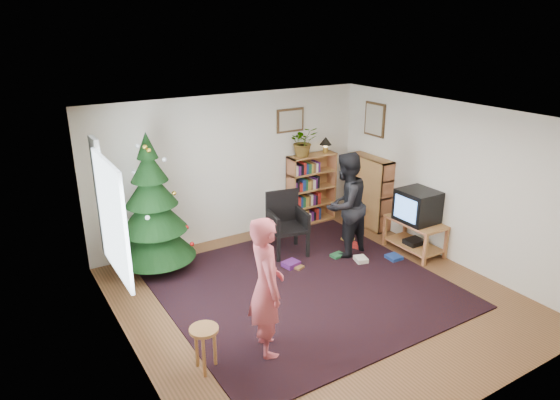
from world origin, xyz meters
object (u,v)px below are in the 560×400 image
bookshelf_back (311,188)px  bookshelf_right (369,191)px  person_standing (266,287)px  person_by_chair (345,205)px  crt_tv (418,206)px  tv_stand (415,233)px  picture_right (375,119)px  stool (204,338)px  table_lamp (326,142)px  potted_plant (303,141)px  armchair (284,220)px  picture_back (290,120)px  christmas_tree (153,215)px

bookshelf_back → bookshelf_right: 1.06m
person_standing → person_by_chair: bearing=-42.2°
crt_tv → tv_stand: bearing=-0.0°
picture_right → stool: 5.21m
tv_stand → stool: tv_stand is taller
person_by_chair → table_lamp: size_ratio=5.73×
tv_stand → table_lamp: bearing=100.7°
picture_right → stool: (-4.39, -2.35, -1.54)m
picture_right → tv_stand: 2.17m
potted_plant → stool: bearing=-138.0°
potted_plant → armchair: bearing=-137.5°
picture_back → picture_right: size_ratio=0.92×
stool → person_standing: size_ratio=0.32×
stool → table_lamp: 4.89m
christmas_tree → tv_stand: christmas_tree is taller
tv_stand → stool: size_ratio=1.81×
person_by_chair → tv_stand: bearing=138.0°
armchair → potted_plant: size_ratio=1.88×
christmas_tree → tv_stand: size_ratio=2.25×
tv_stand → person_by_chair: (-1.05, 0.54, 0.53)m
christmas_tree → potted_plant: size_ratio=3.96×
person_by_chair → potted_plant: (0.18, 1.47, 0.72)m
picture_back → person_standing: bearing=-126.6°
picture_right → crt_tv: size_ratio=1.01×
table_lamp → picture_right: bearing=-43.0°
picture_back → crt_tv: (1.07, -2.14, -1.14)m
picture_back → bookshelf_back: (0.39, -0.14, -1.29)m
stool → person_by_chair: 3.45m
crt_tv → armchair: size_ratio=0.58×
stool → crt_tv: bearing=12.7°
christmas_tree → crt_tv: 4.15m
bookshelf_right → tv_stand: size_ratio=1.36×
picture_right → tv_stand: bearing=-100.2°
armchair → stool: bearing=-127.2°
picture_right → bookshelf_back: bearing=147.7°
armchair → bookshelf_back: bearing=48.1°
crt_tv → person_by_chair: size_ratio=0.35×
picture_right → picture_back: bearing=151.3°
picture_right → bookshelf_back: (-0.93, 0.59, -1.29)m
bookshelf_back → bookshelf_right: (0.80, -0.70, 0.00)m
bookshelf_back → person_standing: bearing=-132.2°
bookshelf_back → crt_tv: 2.12m
crt_tv → picture_back: bearing=116.5°
tv_stand → table_lamp: (-0.38, 2.00, 1.17)m
bookshelf_back → tv_stand: (0.68, -2.00, -0.34)m
person_standing → person_by_chair: person_by_chair is taller
bookshelf_back → table_lamp: 0.89m
tv_stand → person_by_chair: person_by_chair is taller
armchair → potted_plant: bearing=53.5°
table_lamp → picture_back: bearing=169.0°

